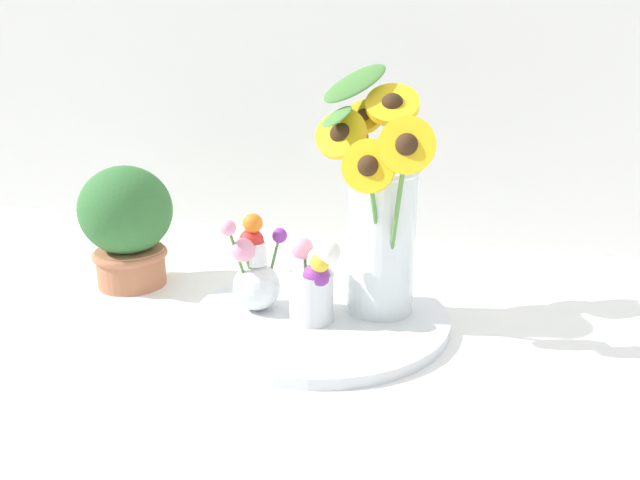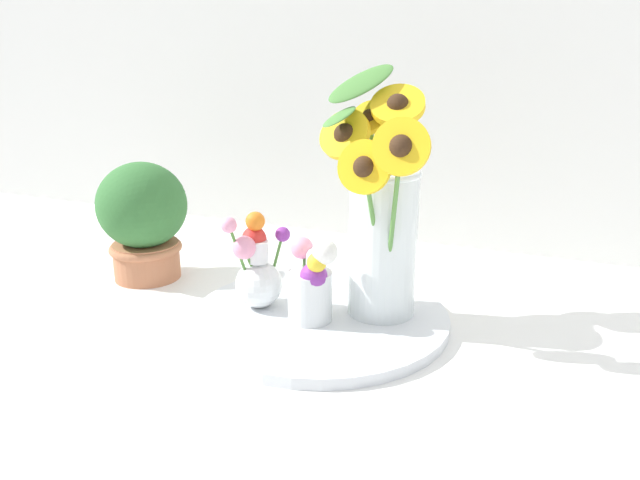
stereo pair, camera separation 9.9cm
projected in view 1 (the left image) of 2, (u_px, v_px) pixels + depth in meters
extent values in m
plane|color=white|center=(292.00, 341.00, 0.97)|extent=(6.00, 6.00, 0.00)
cylinder|color=silver|center=(320.00, 318.00, 1.03)|extent=(0.42, 0.42, 0.02)
cylinder|color=silver|center=(381.00, 244.00, 1.01)|extent=(0.11, 0.11, 0.23)
torus|color=silver|center=(384.00, 172.00, 0.97)|extent=(0.11, 0.11, 0.01)
cylinder|color=#568E42|center=(361.00, 210.00, 1.02)|extent=(0.08, 0.02, 0.23)
cylinder|color=yellow|center=(341.00, 134.00, 1.00)|extent=(0.10, 0.06, 0.10)
sphere|color=#382314|center=(341.00, 134.00, 1.00)|extent=(0.04, 0.04, 0.04)
cylinder|color=#568E42|center=(395.00, 225.00, 0.94)|extent=(0.04, 0.07, 0.25)
cylinder|color=yellow|center=(407.00, 145.00, 0.86)|extent=(0.09, 0.04, 0.09)
sphere|color=#382314|center=(407.00, 145.00, 0.86)|extent=(0.03, 0.03, 0.03)
cylinder|color=#568E42|center=(373.00, 194.00, 1.03)|extent=(0.05, 0.05, 0.24)
cylinder|color=yellow|center=(364.00, 117.00, 1.02)|extent=(0.07, 0.05, 0.06)
sphere|color=#382314|center=(364.00, 117.00, 1.02)|extent=(0.03, 0.03, 0.03)
cylinder|color=#568E42|center=(369.00, 224.00, 1.01)|extent=(0.01, 0.04, 0.21)
cylinder|color=yellow|center=(374.00, 157.00, 0.99)|extent=(0.06, 0.05, 0.05)
sphere|color=#382314|center=(374.00, 157.00, 0.99)|extent=(0.03, 0.03, 0.03)
cylinder|color=#568E42|center=(378.00, 190.00, 1.00)|extent=(0.03, 0.08, 0.25)
cylinder|color=yellow|center=(392.00, 104.00, 1.00)|extent=(0.09, 0.08, 0.07)
sphere|color=#382314|center=(392.00, 104.00, 1.00)|extent=(0.04, 0.04, 0.04)
cylinder|color=#568E42|center=(377.00, 232.00, 0.96)|extent=(0.02, 0.07, 0.21)
cylinder|color=yellow|center=(369.00, 166.00, 0.89)|extent=(0.08, 0.03, 0.08)
sphere|color=#382314|center=(369.00, 166.00, 0.89)|extent=(0.03, 0.03, 0.03)
ellipsoid|color=#477F38|center=(355.00, 83.00, 1.01)|extent=(0.12, 0.11, 0.08)
ellipsoid|color=#477F38|center=(337.00, 116.00, 0.97)|extent=(0.05, 0.10, 0.04)
cylinder|color=white|center=(312.00, 296.00, 0.99)|extent=(0.07, 0.07, 0.08)
cylinder|color=#427533|center=(306.00, 279.00, 0.99)|extent=(0.02, 0.03, 0.09)
sphere|color=pink|center=(305.00, 249.00, 0.99)|extent=(0.04, 0.04, 0.04)
cylinder|color=#427533|center=(313.00, 289.00, 0.97)|extent=(0.03, 0.01, 0.09)
sphere|color=yellow|center=(320.00, 263.00, 0.95)|extent=(0.03, 0.03, 0.03)
cylinder|color=#427533|center=(321.00, 278.00, 0.97)|extent=(0.03, 0.01, 0.09)
sphere|color=white|center=(328.00, 252.00, 0.95)|extent=(0.04, 0.04, 0.04)
cylinder|color=#427533|center=(310.00, 282.00, 0.99)|extent=(0.02, 0.01, 0.08)
sphere|color=white|center=(315.00, 256.00, 0.98)|extent=(0.03, 0.03, 0.03)
cylinder|color=#427533|center=(312.00, 295.00, 0.98)|extent=(0.02, 0.01, 0.07)
sphere|color=purple|center=(316.00, 277.00, 0.97)|extent=(0.04, 0.04, 0.04)
sphere|color=white|center=(257.00, 287.00, 1.03)|extent=(0.08, 0.08, 0.08)
cylinder|color=white|center=(256.00, 254.00, 1.02)|extent=(0.04, 0.04, 0.04)
cylinder|color=#4C8438|center=(255.00, 257.00, 1.03)|extent=(0.01, 0.02, 0.12)
sphere|color=orange|center=(253.00, 223.00, 1.00)|extent=(0.03, 0.03, 0.03)
cylinder|color=#4C8438|center=(252.00, 267.00, 1.02)|extent=(0.01, 0.03, 0.08)
sphere|color=red|center=(251.00, 241.00, 1.02)|extent=(0.04, 0.04, 0.04)
cylinder|color=#4C8438|center=(240.00, 263.00, 1.00)|extent=(0.02, 0.04, 0.12)
sphere|color=pink|center=(228.00, 228.00, 0.97)|extent=(0.03, 0.03, 0.03)
cylinder|color=#4C8438|center=(273.00, 262.00, 1.04)|extent=(0.02, 0.02, 0.09)
sphere|color=purple|center=(280.00, 236.00, 1.03)|extent=(0.03, 0.03, 0.03)
cylinder|color=#4C8438|center=(251.00, 272.00, 1.02)|extent=(0.02, 0.03, 0.08)
sphere|color=pink|center=(243.00, 250.00, 0.99)|extent=(0.04, 0.04, 0.04)
cylinder|color=#B7704C|center=(131.00, 267.00, 1.19)|extent=(0.13, 0.13, 0.07)
torus|color=#B7704C|center=(130.00, 254.00, 1.18)|extent=(0.14, 0.14, 0.02)
ellipsoid|color=#336B33|center=(126.00, 210.00, 1.15)|extent=(0.17, 0.17, 0.16)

